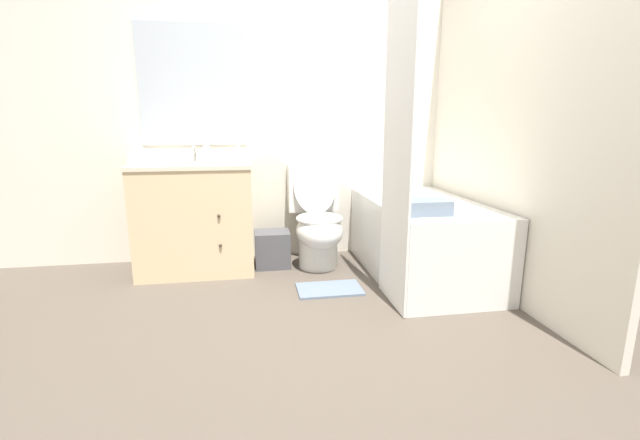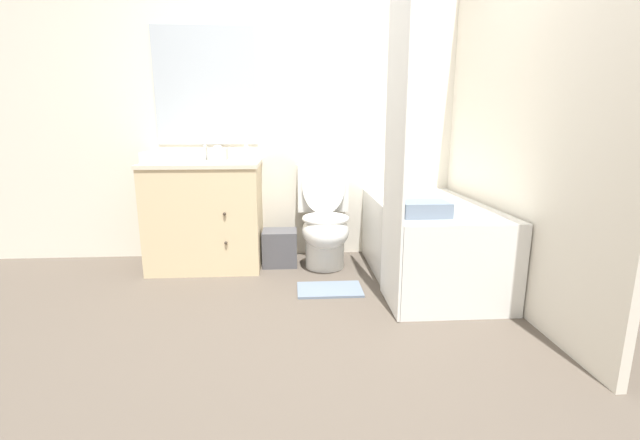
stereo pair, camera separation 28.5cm
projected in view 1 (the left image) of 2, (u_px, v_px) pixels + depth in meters
The scene contains 14 objects.
ground_plane at pixel (332, 345), 2.24m from camera, with size 14.00×14.00×0.00m, color brown.
wall_back at pixel (293, 109), 3.57m from camera, with size 8.00×0.06×2.50m.
wall_right at pixel (491, 107), 2.96m from camera, with size 0.05×2.64×2.50m.
vanity_cabinet at pixel (196, 216), 3.32m from camera, with size 0.88×0.61×0.85m.
sink_faucet at pixel (195, 156), 3.41m from camera, with size 0.14×0.12×0.12m.
toilet at pixel (317, 221), 3.44m from camera, with size 0.42×0.66×0.86m.
bathtub at pixel (421, 238), 3.23m from camera, with size 0.74×1.40×0.58m.
shower_curtain at pixel (398, 144), 2.56m from camera, with size 0.02×0.49×2.02m.
wastebasket at pixel (272, 249), 3.45m from camera, with size 0.28×0.23×0.29m.
tissue_box at pixel (207, 155), 3.38m from camera, with size 0.14×0.15×0.12m.
soap_dispenser at pixel (238, 154), 3.27m from camera, with size 0.06×0.06×0.14m.
hand_towel_folded at pixel (149, 159), 3.02m from camera, with size 0.24×0.17×0.09m.
bath_towel_folded at pixel (424, 207), 2.70m from camera, with size 0.29×0.22×0.09m.
bath_mat at pixel (329, 289), 2.98m from camera, with size 0.45×0.28×0.02m.
Camera 1 is at (-0.41, -2.00, 1.14)m, focal length 24.00 mm.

